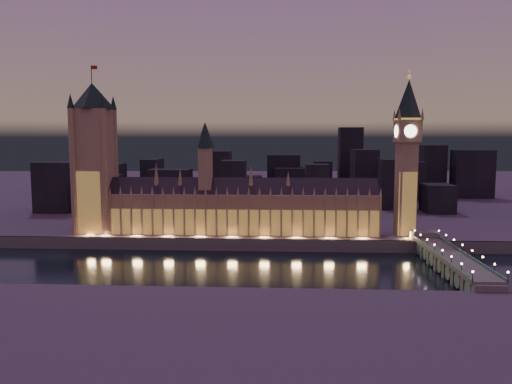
{
  "coord_description": "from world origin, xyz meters",
  "views": [
    {
      "loc": [
        23.1,
        -284.56,
        75.29
      ],
      "look_at": [
        5.0,
        55.0,
        38.0
      ],
      "focal_mm": 35.0,
      "sensor_mm": 36.0,
      "label": 1
    }
  ],
  "objects_px": {
    "palace_of_westminster": "(233,207)",
    "elizabeth_tower": "(407,144)",
    "victoria_tower": "(94,151)",
    "westminster_bridge": "(448,261)",
    "river_boat": "(469,299)"
  },
  "relations": [
    {
      "from": "victoria_tower",
      "to": "westminster_bridge",
      "type": "relative_size",
      "value": 1.04
    },
    {
      "from": "palace_of_westminster",
      "to": "elizabeth_tower",
      "type": "height_order",
      "value": "elizabeth_tower"
    },
    {
      "from": "westminster_bridge",
      "to": "river_boat",
      "type": "distance_m",
      "value": 55.3
    },
    {
      "from": "westminster_bridge",
      "to": "river_boat",
      "type": "bearing_deg",
      "value": -98.35
    },
    {
      "from": "palace_of_westminster",
      "to": "victoria_tower",
      "type": "relative_size",
      "value": 1.72
    },
    {
      "from": "elizabeth_tower",
      "to": "victoria_tower",
      "type": "bearing_deg",
      "value": -180.0
    },
    {
      "from": "elizabeth_tower",
      "to": "river_boat",
      "type": "relative_size",
      "value": 2.66
    },
    {
      "from": "victoria_tower",
      "to": "westminster_bridge",
      "type": "bearing_deg",
      "value": -16.07
    },
    {
      "from": "victoria_tower",
      "to": "elizabeth_tower",
      "type": "height_order",
      "value": "victoria_tower"
    },
    {
      "from": "palace_of_westminster",
      "to": "river_boat",
      "type": "bearing_deg",
      "value": -44.74
    },
    {
      "from": "victoria_tower",
      "to": "river_boat",
      "type": "height_order",
      "value": "victoria_tower"
    },
    {
      "from": "palace_of_westminster",
      "to": "elizabeth_tower",
      "type": "bearing_deg",
      "value": 0.09
    },
    {
      "from": "palace_of_westminster",
      "to": "westminster_bridge",
      "type": "distance_m",
      "value": 145.83
    },
    {
      "from": "river_boat",
      "to": "victoria_tower",
      "type": "bearing_deg",
      "value": 151.3
    },
    {
      "from": "palace_of_westminster",
      "to": "victoria_tower",
      "type": "bearing_deg",
      "value": 179.89
    }
  ]
}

